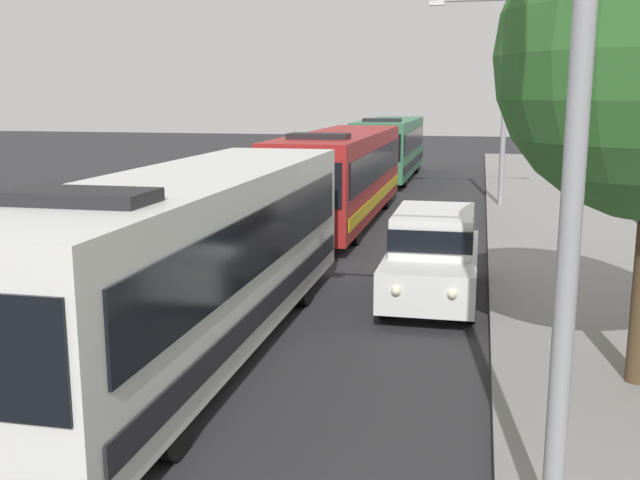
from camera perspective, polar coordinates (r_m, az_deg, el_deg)
name	(u,v)px	position (r m, az deg, el deg)	size (l,w,h in m)	color
bus_lead	(193,255)	(12.41, -9.76, -1.16)	(2.58, 11.52, 3.21)	silver
bus_second_in_line	(341,173)	(25.11, 1.67, 5.21)	(2.58, 12.16, 3.21)	maroon
bus_middle	(390,146)	(38.45, 5.43, 7.24)	(2.58, 11.13, 3.21)	#33724C
white_suv	(433,251)	(15.83, 8.76, -0.88)	(1.86, 4.94, 1.90)	white
streetlamp_mid	(506,77)	(28.86, 14.19, 12.12)	(5.81, 0.28, 7.77)	gray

